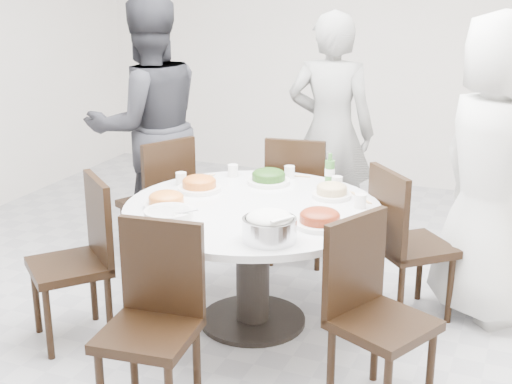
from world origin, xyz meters
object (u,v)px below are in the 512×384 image
at_px(chair_ne, 413,243).
at_px(chair_n, 299,198).
at_px(chair_se, 383,320).
at_px(chair_sw, 68,263).
at_px(beverage_bottle, 330,170).
at_px(diner_middle, 331,133).
at_px(diner_left, 148,127).
at_px(diner_right, 494,170).
at_px(rice_bowl, 269,229).
at_px(chair_s, 148,330).
at_px(soup_bowl, 169,217).
at_px(chair_nw, 155,201).
at_px(dining_table, 253,265).

height_order(chair_ne, chair_n, same).
bearing_deg(chair_se, chair_sw, 115.63).
bearing_deg(beverage_bottle, diner_middle, 106.64).
height_order(chair_ne, diner_left, diner_left).
bearing_deg(diner_right, diner_left, 42.40).
bearing_deg(beverage_bottle, rice_bowl, -90.30).
relative_size(chair_n, chair_s, 1.00).
distance_m(chair_n, diner_left, 1.22).
bearing_deg(chair_sw, chair_s, 8.70).
height_order(chair_sw, diner_left, diner_left).
xyz_separation_m(chair_n, beverage_bottle, (0.37, -0.49, 0.38)).
relative_size(chair_n, soup_bowl, 3.57).
height_order(chair_s, diner_left, diner_left).
height_order(soup_bowl, beverage_bottle, beverage_bottle).
bearing_deg(rice_bowl, chair_n, 103.46).
bearing_deg(diner_left, chair_n, 142.87).
distance_m(chair_ne, chair_nw, 1.86).
relative_size(diner_right, diner_left, 0.98).
bearing_deg(beverage_bottle, soup_bowl, -120.47).
bearing_deg(chair_se, rice_bowl, 106.29).
bearing_deg(chair_sw, chair_n, 103.34).
bearing_deg(rice_bowl, chair_nw, 140.89).
xyz_separation_m(dining_table, chair_ne, (0.86, 0.47, 0.10)).
bearing_deg(dining_table, soup_bowl, -123.09).
relative_size(chair_nw, chair_sw, 1.00).
height_order(chair_n, chair_s, same).
xyz_separation_m(chair_nw, diner_middle, (1.04, 0.81, 0.42)).
bearing_deg(chair_nw, dining_table, 86.24).
bearing_deg(chair_ne, chair_s, 106.90).
distance_m(diner_right, beverage_bottle, 0.98).
bearing_deg(diner_middle, diner_left, 18.77).
height_order(chair_n, chair_nw, same).
bearing_deg(diner_middle, chair_sw, 58.50).
distance_m(chair_n, diner_right, 1.45).
xyz_separation_m(chair_sw, diner_left, (-0.29, 1.40, 0.47)).
bearing_deg(dining_table, chair_n, 93.93).
height_order(chair_nw, diner_middle, diner_middle).
bearing_deg(dining_table, chair_se, -31.78).
xyz_separation_m(rice_bowl, beverage_bottle, (0.01, 1.02, 0.05)).
relative_size(soup_bowl, beverage_bottle, 1.25).
distance_m(dining_table, chair_s, 1.08).
relative_size(chair_se, diner_left, 0.50).
bearing_deg(chair_s, chair_nw, 112.96).
height_order(diner_middle, soup_bowl, diner_middle).
xyz_separation_m(chair_sw, diner_middle, (0.93, 1.97, 0.42)).
relative_size(chair_sw, chair_s, 1.00).
relative_size(chair_nw, chair_se, 1.00).
height_order(dining_table, chair_s, chair_s).
relative_size(rice_bowl, beverage_bottle, 1.30).
bearing_deg(chair_se, chair_nw, 84.25).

